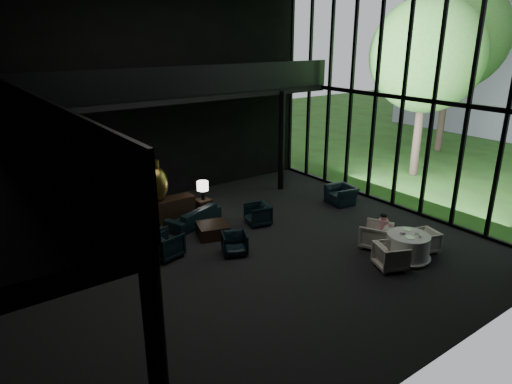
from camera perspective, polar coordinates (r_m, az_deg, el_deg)
floor at (r=13.39m, az=-2.10°, el=-7.94°), size 14.00×12.00×0.02m
wall_back at (r=17.35m, az=-13.72°, el=11.70°), size 14.00×0.04×8.00m
wall_front at (r=7.98m, az=22.56°, el=2.41°), size 14.00×0.04×8.00m
curtain_wall at (r=16.94m, az=17.94°, el=11.15°), size 0.20×12.00×8.00m
mezzanine_back at (r=16.87m, az=-9.17°, el=11.79°), size 12.00×2.00×0.25m
railing_left at (r=10.14m, az=-26.79°, el=8.63°), size 0.06×12.00×1.00m
railing_back at (r=15.93m, az=-7.58°, el=13.61°), size 12.00×0.06×1.00m
column_nw at (r=16.21m, az=-29.14°, el=2.05°), size 0.24×0.24×4.00m
column_ne at (r=18.46m, az=3.20°, el=6.32°), size 0.24×0.24×4.00m
tree_near at (r=21.30m, az=20.58°, el=15.69°), size 4.80×4.80×7.65m
tree_far at (r=26.57m, az=23.39°, el=17.47°), size 5.60×5.60×8.80m
console at (r=15.80m, az=-11.93°, el=-2.45°), size 2.45×0.56×0.78m
bronze_urn at (r=15.55m, az=-12.32°, el=1.05°), size 0.75×0.75×1.41m
side_table_left at (r=15.41m, az=-17.46°, el=-3.95°), size 0.51×0.51×0.56m
table_lamp_left at (r=14.94m, az=-17.43°, el=-1.72°), size 0.36×0.36×0.61m
side_table_right at (r=16.38m, az=-6.60°, el=-1.82°), size 0.49×0.49×0.54m
table_lamp_right at (r=16.12m, az=-6.69°, el=0.67°), size 0.40×0.40×0.68m
sofa at (r=15.45m, az=-7.86°, el=-2.66°), size 2.13×1.26×0.80m
lounge_armchair_west at (r=13.36m, az=-11.19°, el=-6.21°), size 1.02×1.06×0.91m
lounge_armchair_east at (r=15.33m, az=0.23°, el=-2.70°), size 0.86×0.89×0.78m
lounge_armchair_south at (r=13.34m, az=-2.69°, el=-6.43°), size 0.85×0.83×0.68m
window_armchair at (r=17.50m, az=10.63°, el=-0.02°), size 0.81×1.11×0.89m
coffee_table at (r=14.58m, az=-5.45°, el=-4.76°), size 1.16×1.16×0.41m
dining_table at (r=13.75m, az=18.40°, el=-6.70°), size 1.34×1.34×0.75m
dining_chair_north at (r=14.14m, az=14.77°, el=-4.99°), size 1.17×1.14×0.93m
dining_chair_east at (r=14.37m, az=20.28°, el=-5.74°), size 0.76×0.79×0.67m
dining_chair_west at (r=13.06m, az=16.54°, el=-7.50°), size 1.02×1.04×0.83m
child at (r=14.14m, az=15.61°, el=-3.76°), size 0.29×0.29×0.63m
plate_a at (r=13.40m, az=18.74°, el=-5.41°), size 0.32×0.32×0.02m
plate_b at (r=13.91m, az=18.37°, el=-4.44°), size 0.27×0.27×0.02m
saucer at (r=13.77m, az=19.79°, el=-4.88°), size 0.16×0.16×0.01m
coffee_cup at (r=13.66m, az=19.40°, el=-4.85°), size 0.10×0.10×0.06m
cereal_bowl at (r=13.57m, az=17.84°, el=-4.84°), size 0.16×0.16×0.08m
cream_pot at (r=13.50m, az=19.82°, el=-5.22°), size 0.08×0.08×0.07m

